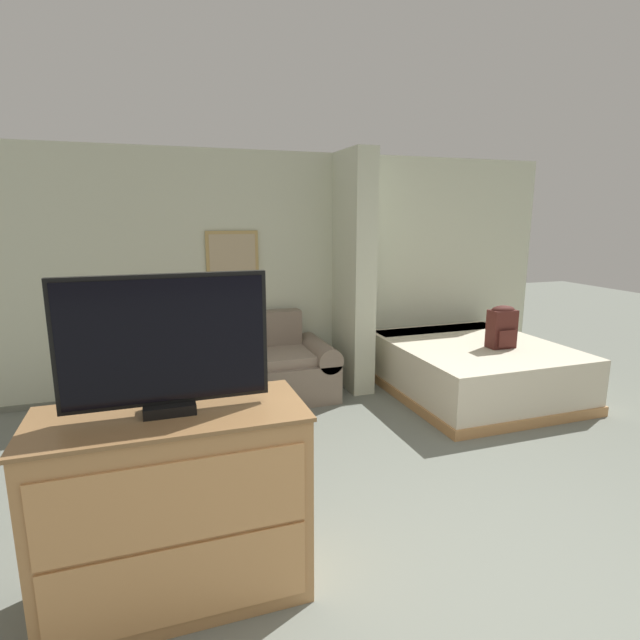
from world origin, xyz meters
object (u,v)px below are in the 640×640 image
(coffee_table, at_px, (254,399))
(backpack, at_px, (502,326))
(couch, at_px, (243,371))
(tv_dresser, at_px, (176,507))
(table_lamp, at_px, (129,321))
(tv, at_px, (165,345))
(bed, at_px, (472,368))

(coffee_table, bearing_deg, backpack, 3.96)
(couch, relative_size, tv_dresser, 1.49)
(tv_dresser, relative_size, backpack, 2.89)
(couch, xyz_separation_m, table_lamp, (-1.07, 0.04, 0.60))
(tv, bearing_deg, couch, 73.18)
(coffee_table, xyz_separation_m, tv_dresser, (-0.72, -1.63, 0.11))
(coffee_table, bearing_deg, table_lamp, 132.93)
(table_lamp, xyz_separation_m, tv_dresser, (0.27, -2.70, -0.42))
(table_lamp, height_order, bed, table_lamp)
(table_lamp, height_order, tv, tv)
(backpack, bearing_deg, couch, 161.86)
(couch, relative_size, table_lamp, 3.85)
(coffee_table, distance_m, bed, 2.54)
(tv_dresser, xyz_separation_m, backpack, (3.37, 1.82, 0.29))
(bed, bearing_deg, backpack, -57.11)
(tv, distance_m, bed, 3.96)
(bed, distance_m, backpack, 0.58)
(tv_dresser, bearing_deg, coffee_table, 66.28)
(couch, height_order, backpack, backpack)
(couch, height_order, table_lamp, table_lamp)
(bed, xyz_separation_m, backpack, (0.16, -0.24, 0.51))
(tv_dresser, distance_m, backpack, 3.84)
(tv_dresser, relative_size, tv, 1.35)
(couch, xyz_separation_m, backpack, (2.57, -0.84, 0.48))
(tv, bearing_deg, coffee_table, 66.27)
(couch, relative_size, tv, 2.02)
(tv_dresser, bearing_deg, tv, 90.00)
(table_lamp, bearing_deg, backpack, -13.55)
(tv, distance_m, backpack, 3.87)
(table_lamp, bearing_deg, coffee_table, -47.07)
(bed, bearing_deg, couch, 166.08)
(couch, height_order, coffee_table, couch)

